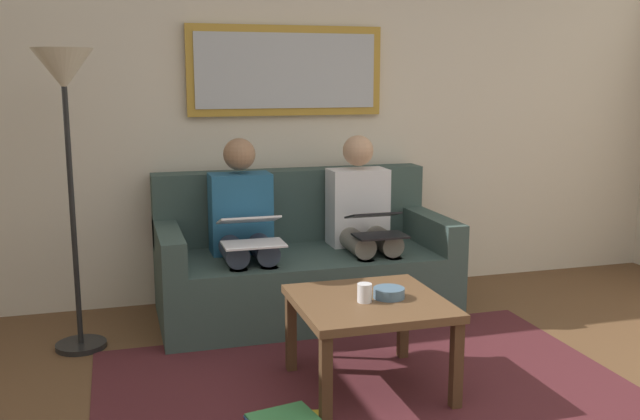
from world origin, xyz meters
name	(u,v)px	position (x,y,z in m)	size (l,w,h in m)	color
wall_rear	(283,108)	(0.00, -2.60, 1.30)	(6.00, 0.12, 2.60)	beige
area_rug	(369,391)	(0.00, -0.85, 0.00)	(2.60, 1.80, 0.01)	#4C1E23
couch	(302,265)	(0.00, -2.12, 0.31)	(1.83, 0.90, 0.90)	#384C47
framed_mirror	(286,71)	(0.00, -2.51, 1.55)	(1.32, 0.05, 0.59)	#B7892D
coffee_table	(369,311)	(-0.01, -0.90, 0.40)	(0.71, 0.71, 0.46)	brown
cup	(365,293)	(0.02, -0.86, 0.50)	(0.07, 0.07, 0.09)	silver
bowl	(389,293)	(-0.11, -0.89, 0.48)	(0.15, 0.15, 0.05)	slate
person_left	(363,219)	(-0.39, -2.05, 0.61)	(0.38, 0.58, 1.14)	silver
laptop_black	(376,224)	(-0.39, -1.80, 0.62)	(0.31, 0.33, 0.14)	black
person_right	(244,226)	(0.39, -2.05, 0.61)	(0.38, 0.58, 1.14)	#235B84
laptop_white	(251,230)	(0.39, -1.81, 0.63)	(0.35, 0.37, 0.16)	white
standing_lamp	(65,104)	(1.37, -1.85, 1.37)	(0.32, 0.32, 1.66)	black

